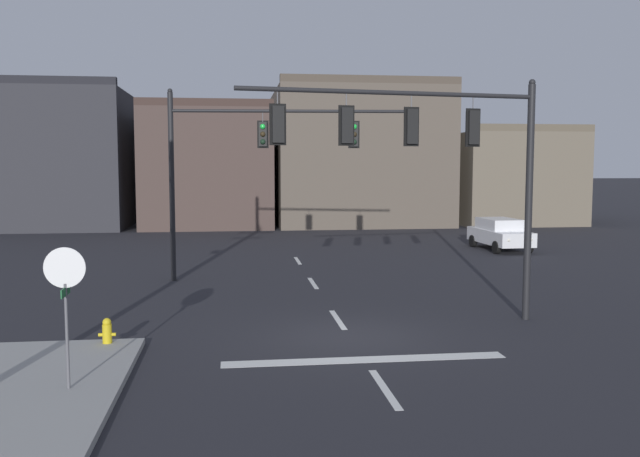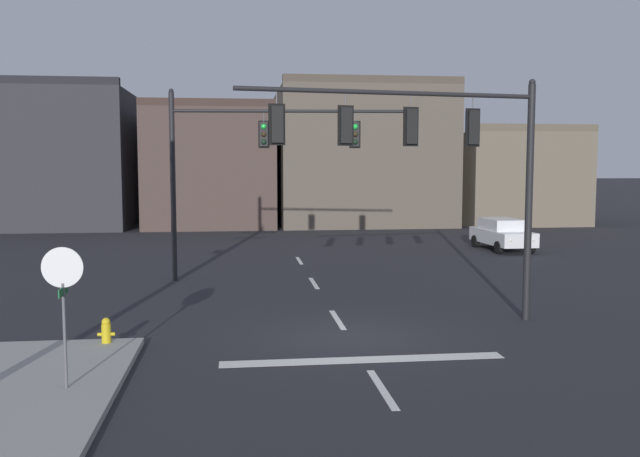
{
  "view_description": "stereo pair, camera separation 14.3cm",
  "coord_description": "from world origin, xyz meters",
  "px_view_note": "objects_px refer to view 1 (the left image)",
  "views": [
    {
      "loc": [
        -2.88,
        -16.63,
        4.34
      ],
      "look_at": [
        -0.31,
        3.56,
        2.44
      ],
      "focal_mm": 38.19,
      "sensor_mm": 36.0,
      "label": 1
    },
    {
      "loc": [
        -2.74,
        -16.65,
        4.34
      ],
      "look_at": [
        -0.31,
        3.56,
        2.44
      ],
      "focal_mm": 38.19,
      "sensor_mm": 36.0,
      "label": 2
    }
  ],
  "objects_px": {
    "signal_mast_far_side": "(241,153)",
    "fire_hydrant": "(107,336)",
    "stop_sign": "(65,284)",
    "signal_mast_near_side": "(434,148)",
    "car_lot_nearside": "(500,233)"
  },
  "relations": [
    {
      "from": "fire_hydrant",
      "to": "signal_mast_near_side",
      "type": "bearing_deg",
      "value": 9.24
    },
    {
      "from": "signal_mast_far_side",
      "to": "fire_hydrant",
      "type": "height_order",
      "value": "signal_mast_far_side"
    },
    {
      "from": "signal_mast_far_side",
      "to": "car_lot_nearside",
      "type": "relative_size",
      "value": 1.97
    },
    {
      "from": "car_lot_nearside",
      "to": "fire_hydrant",
      "type": "xyz_separation_m",
      "value": [
        -16.57,
        -17.04,
        -0.53
      ]
    },
    {
      "from": "signal_mast_near_side",
      "to": "signal_mast_far_side",
      "type": "distance_m",
      "value": 9.45
    },
    {
      "from": "signal_mast_near_side",
      "to": "fire_hydrant",
      "type": "height_order",
      "value": "signal_mast_near_side"
    },
    {
      "from": "signal_mast_near_side",
      "to": "car_lot_nearside",
      "type": "bearing_deg",
      "value": 62.18
    },
    {
      "from": "car_lot_nearside",
      "to": "fire_hydrant",
      "type": "distance_m",
      "value": 23.77
    },
    {
      "from": "signal_mast_near_side",
      "to": "fire_hydrant",
      "type": "bearing_deg",
      "value": -170.76
    },
    {
      "from": "car_lot_nearside",
      "to": "fire_hydrant",
      "type": "bearing_deg",
      "value": -134.2
    },
    {
      "from": "signal_mast_near_side",
      "to": "stop_sign",
      "type": "xyz_separation_m",
      "value": [
        -8.41,
        -4.65,
        -2.65
      ]
    },
    {
      "from": "signal_mast_near_side",
      "to": "stop_sign",
      "type": "relative_size",
      "value": 2.91
    },
    {
      "from": "stop_sign",
      "to": "fire_hydrant",
      "type": "height_order",
      "value": "stop_sign"
    },
    {
      "from": "signal_mast_far_side",
      "to": "stop_sign",
      "type": "relative_size",
      "value": 3.15
    },
    {
      "from": "signal_mast_near_side",
      "to": "fire_hydrant",
      "type": "relative_size",
      "value": 10.96
    }
  ]
}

